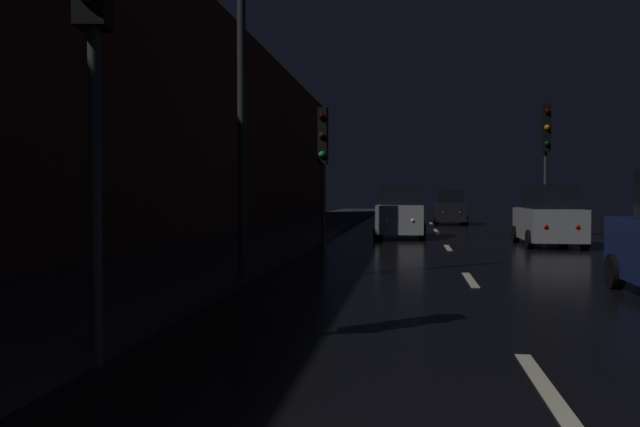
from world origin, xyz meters
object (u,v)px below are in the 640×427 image
Objects in this scene: traffic_light_far_right at (546,140)px; car_approaching_headlights at (400,213)px; traffic_light_far_left at (323,146)px; car_distant_taillights at (450,208)px; car_parked_right_far at (548,218)px; streetlamp_overhead at (265,21)px.

car_approaching_headlights is at bearing -83.24° from traffic_light_far_right.
traffic_light_far_right is at bearing 124.48° from traffic_light_far_left.
car_approaching_headlights is at bearing 167.29° from car_distant_taillights.
traffic_light_far_right reaches higher than car_approaching_headlights.
car_parked_right_far is at bearing -13.64° from traffic_light_far_right.
traffic_light_far_right is 1.33× the size of car_parked_right_far.
streetlamp_overhead is at bearing 168.96° from car_distant_taillights.
streetlamp_overhead is at bearing -32.21° from traffic_light_far_right.
car_approaching_headlights is at bearing 55.01° from car_parked_right_far.
traffic_light_far_left is 1.18× the size of car_distant_taillights.
traffic_light_far_left reaches higher than car_distant_taillights.
traffic_light_far_right is 11.38m from car_distant_taillights.
car_distant_taillights is (2.61, 11.56, -0.06)m from car_approaching_headlights.
streetlamp_overhead reaches higher than traffic_light_far_left.
streetlamp_overhead is (-8.01, -14.60, 1.05)m from traffic_light_far_right.
car_parked_right_far is at bearing 97.27° from traffic_light_far_left.
traffic_light_far_right is at bearing -163.58° from car_distant_taillights.
streetlamp_overhead is 1.91× the size of car_distant_taillights.
traffic_light_far_left is 16.51m from car_distant_taillights.
car_distant_taillights is at bearing -167.05° from traffic_light_far_right.
traffic_light_far_right is 5.42m from car_parked_right_far.
car_parked_right_far is (7.21, 10.13, -4.01)m from streetlamp_overhead.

